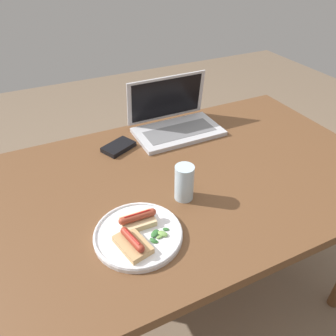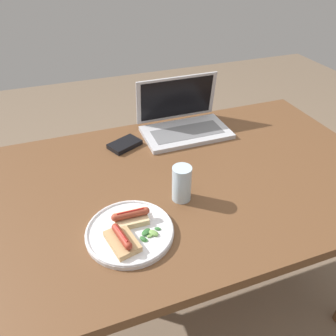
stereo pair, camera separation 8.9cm
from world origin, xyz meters
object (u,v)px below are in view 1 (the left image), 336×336
plate (138,234)px  external_drive (119,147)px  drinking_glass (184,183)px  laptop (175,122)px

plate → external_drive: (0.10, 0.46, -0.00)m
drinking_glass → external_drive: drinking_glass is taller
laptop → external_drive: size_ratio=2.48×
external_drive → drinking_glass: bearing=-100.5°
plate → drinking_glass: bearing=25.7°
laptop → drinking_glass: size_ratio=2.97×
drinking_glass → external_drive: (-0.10, 0.37, -0.05)m
laptop → plate: 0.62m
laptop → drinking_glass: bearing=-112.9°
plate → drinking_glass: (0.20, 0.09, 0.05)m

